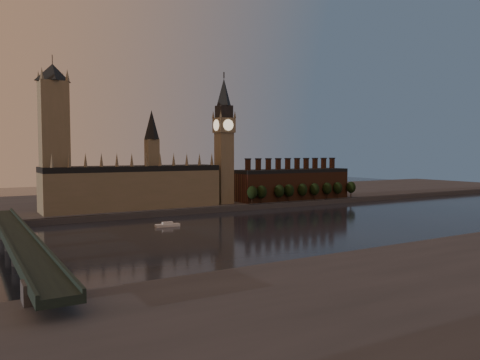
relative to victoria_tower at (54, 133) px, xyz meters
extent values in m
plane|color=black|center=(120.00, -115.00, -59.09)|extent=(900.00, 900.00, 0.00)
cube|color=#45454A|center=(120.00, -25.00, -57.09)|extent=(900.00, 4.00, 4.00)
cube|color=#45454A|center=(120.00, 65.00, -57.09)|extent=(900.00, 180.00, 4.00)
cube|color=gray|center=(55.00, 0.00, -41.09)|extent=(130.00, 30.00, 28.00)
cube|color=black|center=(55.00, 0.00, -25.09)|extent=(130.00, 30.00, 4.00)
cube|color=gray|center=(70.00, 0.00, -15.09)|extent=(9.00, 9.00, 24.00)
cone|color=black|center=(70.00, 0.00, 7.91)|extent=(12.00, 12.00, 22.00)
cone|color=gray|center=(-4.00, -14.00, -18.09)|extent=(2.60, 2.60, 10.00)
cone|color=gray|center=(6.73, -14.00, -18.09)|extent=(2.60, 2.60, 10.00)
cone|color=gray|center=(17.45, -14.00, -18.09)|extent=(2.60, 2.60, 10.00)
cone|color=gray|center=(28.18, -14.00, -18.09)|extent=(2.60, 2.60, 10.00)
cone|color=gray|center=(38.91, -14.00, -18.09)|extent=(2.60, 2.60, 10.00)
cone|color=gray|center=(49.64, -14.00, -18.09)|extent=(2.60, 2.60, 10.00)
cone|color=gray|center=(60.36, -14.00, -18.09)|extent=(2.60, 2.60, 10.00)
cone|color=gray|center=(71.09, -14.00, -18.09)|extent=(2.60, 2.60, 10.00)
cone|color=gray|center=(81.82, -14.00, -18.09)|extent=(2.60, 2.60, 10.00)
cone|color=gray|center=(92.55, -14.00, -18.09)|extent=(2.60, 2.60, 10.00)
cone|color=gray|center=(103.27, -14.00, -18.09)|extent=(2.60, 2.60, 10.00)
cone|color=gray|center=(114.00, -14.00, -18.09)|extent=(2.60, 2.60, 10.00)
cube|color=gray|center=(0.00, 0.00, -10.09)|extent=(18.00, 18.00, 90.00)
cone|color=black|center=(0.00, 0.00, 40.91)|extent=(24.00, 24.00, 12.00)
cylinder|color=#232326|center=(0.00, 0.00, 46.91)|extent=(0.50, 0.50, 12.00)
cone|color=gray|center=(-8.00, -8.00, 38.91)|extent=(3.00, 3.00, 8.00)
cone|color=gray|center=(8.00, -8.00, 38.91)|extent=(3.00, 3.00, 8.00)
cone|color=gray|center=(-8.00, 8.00, 38.91)|extent=(3.00, 3.00, 8.00)
cone|color=gray|center=(8.00, 8.00, 38.91)|extent=(3.00, 3.00, 8.00)
cube|color=gray|center=(130.00, -5.00, -26.09)|extent=(12.00, 12.00, 58.00)
cube|color=gray|center=(130.00, -5.00, 8.91)|extent=(14.00, 14.00, 12.00)
cube|color=#232326|center=(130.00, -5.00, 19.91)|extent=(11.00, 11.00, 10.00)
cone|color=black|center=(130.00, -5.00, 35.91)|extent=(13.00, 13.00, 22.00)
cylinder|color=#232326|center=(130.00, -5.00, 49.41)|extent=(1.00, 1.00, 5.00)
cylinder|color=beige|center=(130.00, -12.20, 8.91)|extent=(9.00, 0.50, 9.00)
cylinder|color=beige|center=(130.00, 2.20, 8.91)|extent=(9.00, 0.50, 9.00)
cylinder|color=beige|center=(122.80, -5.00, 8.91)|extent=(0.50, 9.00, 9.00)
cylinder|color=beige|center=(137.20, -5.00, 8.91)|extent=(0.50, 9.00, 9.00)
cone|color=gray|center=(123.50, -11.50, 17.91)|extent=(2.00, 2.00, 6.00)
cone|color=gray|center=(136.50, -11.50, 17.91)|extent=(2.00, 2.00, 6.00)
cone|color=gray|center=(123.50, 1.50, 17.91)|extent=(2.00, 2.00, 6.00)
cone|color=gray|center=(136.50, 1.50, 17.91)|extent=(2.00, 2.00, 6.00)
cube|color=brown|center=(200.00, -5.00, -43.09)|extent=(110.00, 25.00, 24.00)
cube|color=black|center=(200.00, -5.00, -29.59)|extent=(110.00, 25.00, 3.00)
cube|color=brown|center=(153.00, -5.00, -23.59)|extent=(3.50, 3.50, 9.00)
cube|color=#232326|center=(153.00, -5.00, -18.59)|extent=(4.20, 4.20, 1.00)
cube|color=brown|center=(163.44, -5.00, -23.59)|extent=(3.50, 3.50, 9.00)
cube|color=#232326|center=(163.44, -5.00, -18.59)|extent=(4.20, 4.20, 1.00)
cube|color=brown|center=(173.89, -5.00, -23.59)|extent=(3.50, 3.50, 9.00)
cube|color=#232326|center=(173.89, -5.00, -18.59)|extent=(4.20, 4.20, 1.00)
cube|color=brown|center=(184.33, -5.00, -23.59)|extent=(3.50, 3.50, 9.00)
cube|color=#232326|center=(184.33, -5.00, -18.59)|extent=(4.20, 4.20, 1.00)
cube|color=brown|center=(194.78, -5.00, -23.59)|extent=(3.50, 3.50, 9.00)
cube|color=#232326|center=(194.78, -5.00, -18.59)|extent=(4.20, 4.20, 1.00)
cube|color=brown|center=(205.22, -5.00, -23.59)|extent=(3.50, 3.50, 9.00)
cube|color=#232326|center=(205.22, -5.00, -18.59)|extent=(4.20, 4.20, 1.00)
cube|color=brown|center=(215.67, -5.00, -23.59)|extent=(3.50, 3.50, 9.00)
cube|color=#232326|center=(215.67, -5.00, -18.59)|extent=(4.20, 4.20, 1.00)
cube|color=brown|center=(226.11, -5.00, -23.59)|extent=(3.50, 3.50, 9.00)
cube|color=#232326|center=(226.11, -5.00, -18.59)|extent=(4.20, 4.20, 1.00)
cube|color=brown|center=(236.56, -5.00, -23.59)|extent=(3.50, 3.50, 9.00)
cube|color=#232326|center=(236.56, -5.00, -18.59)|extent=(4.20, 4.20, 1.00)
cube|color=brown|center=(247.00, -5.00, -23.59)|extent=(3.50, 3.50, 9.00)
cube|color=#232326|center=(247.00, -5.00, -18.59)|extent=(4.20, 4.20, 1.00)
cylinder|color=black|center=(147.34, -20.72, -52.09)|extent=(0.80, 0.80, 6.00)
ellipsoid|color=black|center=(147.34, -20.72, -45.59)|extent=(8.60, 8.60, 10.75)
cylinder|color=black|center=(156.74, -20.51, -52.09)|extent=(0.80, 0.80, 6.00)
ellipsoid|color=black|center=(156.74, -20.51, -45.59)|extent=(8.60, 8.60, 10.75)
cylinder|color=black|center=(174.59, -20.45, -52.09)|extent=(0.80, 0.80, 6.00)
ellipsoid|color=black|center=(174.59, -20.45, -45.59)|extent=(8.60, 8.60, 10.75)
cylinder|color=black|center=(185.11, -20.09, -52.09)|extent=(0.80, 0.80, 6.00)
ellipsoid|color=black|center=(185.11, -20.09, -45.59)|extent=(8.60, 8.60, 10.75)
cylinder|color=black|center=(199.95, -19.73, -52.09)|extent=(0.80, 0.80, 6.00)
ellipsoid|color=black|center=(199.95, -19.73, -45.59)|extent=(8.60, 8.60, 10.75)
cylinder|color=black|center=(213.01, -20.31, -52.09)|extent=(0.80, 0.80, 6.00)
ellipsoid|color=black|center=(213.01, -20.31, -45.59)|extent=(8.60, 8.60, 10.75)
cylinder|color=black|center=(228.31, -19.53, -52.09)|extent=(0.80, 0.80, 6.00)
ellipsoid|color=black|center=(228.31, -19.53, -45.59)|extent=(8.60, 8.60, 10.75)
cylinder|color=black|center=(240.83, -19.74, -52.09)|extent=(0.80, 0.80, 6.00)
ellipsoid|color=black|center=(240.83, -19.74, -45.59)|extent=(8.60, 8.60, 10.75)
cylinder|color=black|center=(256.51, -20.76, -52.09)|extent=(0.80, 0.80, 6.00)
ellipsoid|color=black|center=(256.51, -20.76, -45.59)|extent=(8.60, 8.60, 10.75)
cube|color=#1B2A24|center=(-35.00, -120.00, -50.09)|extent=(12.00, 200.00, 2.50)
cube|color=#1B2A24|center=(-40.50, -120.00, -48.19)|extent=(1.00, 200.00, 1.30)
cube|color=#1B2A24|center=(-29.50, -120.00, -48.19)|extent=(1.00, 200.00, 1.30)
cube|color=#45454A|center=(-35.00, -25.00, -52.09)|extent=(14.00, 8.00, 6.00)
cube|color=#45454A|center=(-35.00, -200.00, -52.09)|extent=(14.00, 8.00, 6.00)
cylinder|color=#232326|center=(-35.00, -200.00, -55.21)|extent=(8.00, 8.00, 7.75)
cylinder|color=#232326|center=(-35.00, -166.00, -55.21)|extent=(8.00, 8.00, 7.75)
cylinder|color=#232326|center=(-35.00, -132.00, -55.21)|extent=(8.00, 8.00, 7.75)
cylinder|color=#232326|center=(-35.00, -98.00, -55.21)|extent=(8.00, 8.00, 7.75)
cylinder|color=#232326|center=(-35.00, -64.00, -55.21)|extent=(8.00, 8.00, 7.75)
cylinder|color=#232326|center=(-35.00, -30.00, -55.21)|extent=(8.00, 8.00, 7.75)
cube|color=silver|center=(53.55, -70.50, -58.23)|extent=(15.42, 5.73, 1.72)
cube|color=silver|center=(53.55, -70.50, -56.72)|extent=(6.74, 3.84, 1.29)
camera|label=1|loc=(-55.48, -340.16, -13.01)|focal=35.00mm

